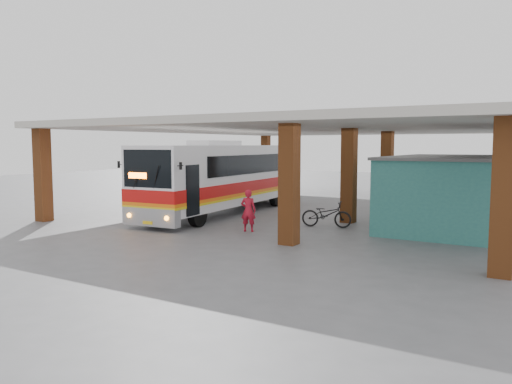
{
  "coord_description": "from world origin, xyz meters",
  "views": [
    {
      "loc": [
        11.16,
        -18.86,
        3.59
      ],
      "look_at": [
        -0.2,
        0.0,
        1.51
      ],
      "focal_mm": 35.0,
      "sensor_mm": 36.0,
      "label": 1
    }
  ],
  "objects_px": {
    "coach_bus": "(226,177)",
    "motorcycle": "(326,214)",
    "red_chair": "(405,205)",
    "pedestrian": "(248,211)"
  },
  "relations": [
    {
      "from": "pedestrian",
      "to": "red_chair",
      "type": "distance_m",
      "value": 10.08
    },
    {
      "from": "motorcycle",
      "to": "red_chair",
      "type": "height_order",
      "value": "motorcycle"
    },
    {
      "from": "motorcycle",
      "to": "coach_bus",
      "type": "bearing_deg",
      "value": 63.82
    },
    {
      "from": "motorcycle",
      "to": "red_chair",
      "type": "relative_size",
      "value": 2.51
    },
    {
      "from": "pedestrian",
      "to": "red_chair",
      "type": "relative_size",
      "value": 2.03
    },
    {
      "from": "red_chair",
      "to": "pedestrian",
      "type": "bearing_deg",
      "value": -117.06
    },
    {
      "from": "coach_bus",
      "to": "motorcycle",
      "type": "height_order",
      "value": "coach_bus"
    },
    {
      "from": "coach_bus",
      "to": "motorcycle",
      "type": "distance_m",
      "value": 6.75
    },
    {
      "from": "coach_bus",
      "to": "red_chair",
      "type": "height_order",
      "value": "coach_bus"
    },
    {
      "from": "coach_bus",
      "to": "motorcycle",
      "type": "bearing_deg",
      "value": -18.48
    }
  ]
}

